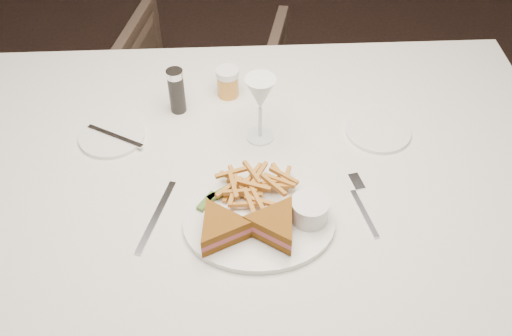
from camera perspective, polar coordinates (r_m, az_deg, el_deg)
name	(u,v)px	position (r m, az deg, el deg)	size (l,w,h in m)	color
table	(253,261)	(1.61, -0.34, -9.32)	(1.49, 0.99, 0.75)	silver
chair_far	(203,87)	(2.29, -5.37, 8.02)	(0.59, 0.55, 0.61)	#4A382D
table_setting	(253,179)	(1.24, -0.25, -1.12)	(0.80, 0.65, 0.18)	white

